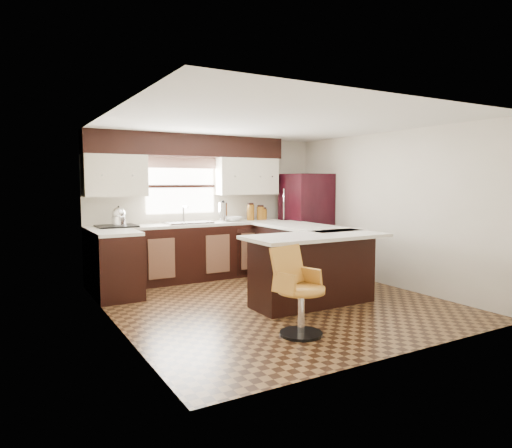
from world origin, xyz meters
TOP-DOWN VIEW (x-y plane):
  - floor at (0.00, 0.00)m, footprint 4.40×4.40m
  - ceiling at (0.00, 0.00)m, footprint 4.40×4.40m
  - wall_back at (0.00, 2.20)m, footprint 4.40×0.00m
  - wall_front at (0.00, -2.20)m, footprint 4.40×0.00m
  - wall_left at (-2.10, 0.00)m, footprint 0.00×4.40m
  - wall_right at (2.10, 0.00)m, footprint 0.00×4.40m
  - base_cab_back at (-0.45, 1.90)m, footprint 3.30×0.60m
  - base_cab_left at (-1.80, 1.25)m, footprint 0.60×0.70m
  - counter_back at (-0.45, 1.90)m, footprint 3.30×0.60m
  - counter_left at (-1.80, 1.25)m, footprint 0.60×0.70m
  - soffit at (-0.40, 2.03)m, footprint 3.40×0.35m
  - upper_cab_left at (-1.62, 2.03)m, footprint 0.94×0.35m
  - upper_cab_right at (0.68, 2.03)m, footprint 1.14×0.35m
  - window_pane at (-0.50, 2.18)m, footprint 1.20×0.02m
  - valance at (-0.50, 2.14)m, footprint 1.30×0.06m
  - sink at (-0.50, 1.88)m, footprint 0.75×0.45m
  - dishwasher at (0.55, 1.61)m, footprint 0.58×0.03m
  - cooktop at (-1.65, 1.88)m, footprint 0.58×0.50m
  - peninsula_long at (0.90, 0.62)m, footprint 0.60×1.95m
  - peninsula_return at (0.38, -0.35)m, footprint 1.65×0.60m
  - counter_pen_long at (0.95, 0.62)m, footprint 0.84×1.95m
  - counter_pen_return at (0.35, -0.44)m, footprint 1.89×0.84m
  - refrigerator at (1.70, 1.62)m, footprint 0.76×0.73m
  - bar_chair at (-0.47, -1.28)m, footprint 0.62×0.62m
  - kettle at (-1.61, 1.88)m, footprint 0.22×0.22m
  - percolator at (0.15, 1.90)m, footprint 0.15×0.15m
  - mixing_bowl at (0.33, 1.90)m, footprint 0.38×0.38m
  - canister_large at (0.70, 1.92)m, footprint 0.13×0.13m
  - canister_med at (0.91, 1.92)m, footprint 0.14×0.14m
  - canister_small at (0.96, 1.92)m, footprint 0.14×0.14m

SIDE VIEW (x-z plane):
  - floor at x=0.00m, z-range 0.00..0.00m
  - dishwasher at x=0.55m, z-range 0.04..0.82m
  - base_cab_back at x=-0.45m, z-range 0.00..0.90m
  - base_cab_left at x=-1.80m, z-range 0.00..0.90m
  - peninsula_long at x=0.90m, z-range 0.00..0.90m
  - peninsula_return at x=0.38m, z-range 0.00..0.90m
  - bar_chair at x=-0.47m, z-range 0.00..0.94m
  - refrigerator at x=1.70m, z-range 0.00..1.77m
  - counter_back at x=-0.45m, z-range 0.90..0.94m
  - counter_left at x=-1.80m, z-range 0.90..0.94m
  - counter_pen_long at x=0.95m, z-range 0.90..0.94m
  - counter_pen_return at x=0.35m, z-range 0.90..0.94m
  - cooktop at x=-1.65m, z-range 0.94..0.97m
  - sink at x=-0.50m, z-range 0.95..0.98m
  - mixing_bowl at x=0.33m, z-range 0.95..1.02m
  - canister_small at x=0.96m, z-range 0.95..1.13m
  - canister_med at x=0.91m, z-range 0.95..1.18m
  - canister_large at x=0.70m, z-range 0.95..1.22m
  - percolator at x=0.15m, z-range 0.95..1.27m
  - kettle at x=-1.61m, z-range 0.97..1.26m
  - wall_back at x=0.00m, z-range -1.00..3.40m
  - wall_front at x=0.00m, z-range -1.00..3.40m
  - wall_left at x=-2.10m, z-range -1.00..3.40m
  - wall_right at x=2.10m, z-range -1.00..3.40m
  - window_pane at x=-0.50m, z-range 1.10..2.00m
  - upper_cab_left at x=-1.62m, z-range 1.40..2.04m
  - upper_cab_right at x=0.68m, z-range 1.40..2.04m
  - valance at x=-0.50m, z-range 1.85..2.03m
  - soffit at x=-0.40m, z-range 2.04..2.40m
  - ceiling at x=0.00m, z-range 2.40..2.40m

